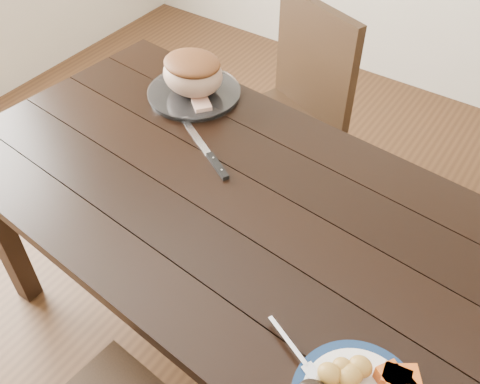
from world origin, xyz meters
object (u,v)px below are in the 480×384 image
Objects in this scene: dining_table at (221,212)px; fork at (297,353)px; chair_far at (290,108)px; serving_platter at (194,94)px; carving_knife at (212,158)px; roast_joint at (193,74)px.

fork is at bearing -36.82° from dining_table.
serving_platter is at bearing 89.10° from chair_far.
fork is (0.44, -0.33, 0.11)m from dining_table.
chair_far is at bearing 144.56° from fork.
serving_platter is (-0.35, 0.32, 0.10)m from dining_table.
serving_platter is 1.83× the size of fork.
dining_table is 5.79× the size of carving_knife.
chair_far reaches higher than carving_knife.
dining_table is at bearing 167.21° from fork.
serving_platter is 1.48× the size of roast_joint.
fork reaches higher than serving_platter.
chair_far is 3.21× the size of carving_knife.
fork is 0.67m from carving_knife.
chair_far is at bearing 69.03° from roast_joint.
fork is at bearing -39.71° from roast_joint.
carving_knife is at bearing 166.07° from fork.
roast_joint reaches higher than carving_knife.
chair_far reaches higher than dining_table.
serving_platter reaches higher than dining_table.
chair_far is 5.49× the size of fork.
carving_knife reaches higher than dining_table.
carving_knife is (0.25, -0.23, -0.08)m from roast_joint.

